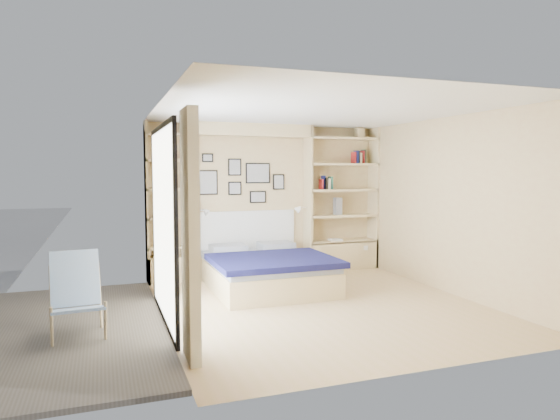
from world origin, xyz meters
name	(u,v)px	position (x,y,z in m)	size (l,w,h in m)	color
ground	(320,305)	(0.00, 0.00, 0.00)	(4.50, 4.50, 0.00)	tan
room_shell	(257,214)	(-0.39, 1.52, 1.08)	(4.50, 4.50, 4.50)	#CDB67B
bed	(266,270)	(-0.36, 1.16, 0.27)	(1.71, 2.14, 1.07)	#D7C082
photo_gallery	(241,179)	(-0.45, 2.22, 1.60)	(1.48, 0.02, 0.82)	black
reading_lamps	(253,210)	(-0.30, 2.00, 1.10)	(1.92, 0.12, 0.15)	silver
shelf_decor	(334,172)	(1.19, 2.07, 1.72)	(3.48, 0.23, 2.03)	#A51E1E
deck	(8,336)	(-3.60, 0.00, 0.00)	(3.20, 4.00, 0.05)	brown
deck_chair	(76,295)	(-2.91, -0.16, 0.42)	(0.60, 0.92, 0.89)	tan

